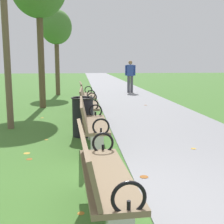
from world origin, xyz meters
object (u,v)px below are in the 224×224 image
park_bench_1 (101,175)px  tree_4 (56,28)px  trash_bin (83,116)px  park_bench_3 (88,105)px  park_bench_2 (92,124)px  park_bench_4 (86,95)px  pedestrian_walking (130,75)px

park_bench_1 → tree_4: (-1.27, 11.84, 2.64)m
park_bench_1 → trash_bin: 3.52m
park_bench_3 → park_bench_2: bearing=-90.0°
park_bench_3 → trash_bin: 1.33m
park_bench_2 → park_bench_4: size_ratio=0.99×
park_bench_2 → pedestrian_walking: pedestrian_walking is taller
park_bench_1 → park_bench_3: 4.84m
park_bench_1 → tree_4: tree_4 is taller
park_bench_4 → trash_bin: park_bench_4 is taller
park_bench_4 → pedestrian_walking: (2.34, 5.25, 0.44)m
tree_4 → pedestrian_walking: tree_4 is taller
park_bench_1 → pedestrian_walking: (2.34, 12.36, 0.44)m
park_bench_1 → tree_4: bearing=96.1°
park_bench_3 → trash_bin: bearing=-96.4°
park_bench_3 → park_bench_4: same height
park_bench_4 → park_bench_3: bearing=-90.0°
park_bench_3 → trash_bin: size_ratio=1.92×
pedestrian_walking → trash_bin: 9.20m
park_bench_3 → trash_bin: park_bench_3 is taller
park_bench_3 → park_bench_4: (-0.00, 2.27, 0.00)m
park_bench_1 → park_bench_2: same height
park_bench_2 → pedestrian_walking: 10.19m
park_bench_3 → tree_4: tree_4 is taller
park_bench_2 → park_bench_4: bearing=90.0°
park_bench_3 → tree_4: 7.59m
trash_bin → park_bench_4: bearing=87.7°
park_bench_1 → trash_bin: size_ratio=1.93×
park_bench_2 → tree_4: bearing=97.7°
park_bench_1 → tree_4: 12.20m
park_bench_1 → park_bench_4: 7.11m
park_bench_2 → park_bench_3: (0.00, 2.39, 0.00)m
park_bench_2 → park_bench_3: 2.39m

